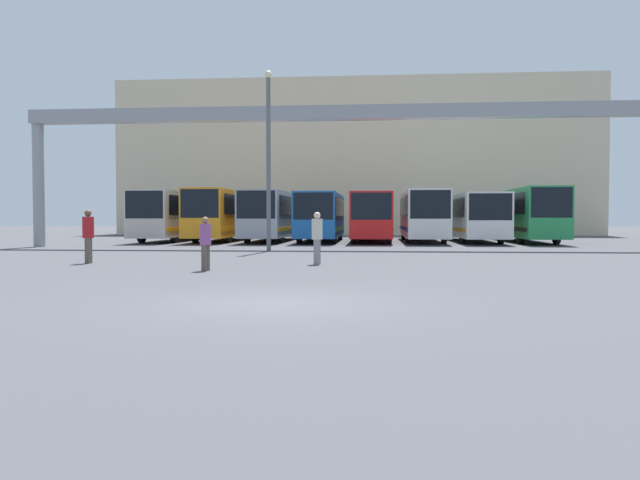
% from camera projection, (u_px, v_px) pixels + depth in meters
% --- Properties ---
extents(ground_plane, '(200.00, 200.00, 0.00)m').
position_uv_depth(ground_plane, '(275.00, 303.00, 11.46)').
color(ground_plane, '#47474C').
extents(building_backdrop, '(43.86, 12.00, 14.14)m').
position_uv_depth(building_backdrop, '(356.00, 162.00, 61.34)').
color(building_backdrop, beige).
rests_on(building_backdrop, ground).
extents(overhead_gantry, '(32.82, 0.80, 7.26)m').
position_uv_depth(overhead_gantry, '(339.00, 128.00, 31.83)').
color(overhead_gantry, gray).
rests_on(overhead_gantry, ground).
extents(bus_slot_0, '(2.48, 10.73, 3.23)m').
position_uv_depth(bus_slot_0, '(174.00, 213.00, 41.41)').
color(bus_slot_0, beige).
rests_on(bus_slot_0, ground).
extents(bus_slot_1, '(2.47, 12.44, 3.31)m').
position_uv_depth(bus_slot_1, '(225.00, 213.00, 41.98)').
color(bus_slot_1, orange).
rests_on(bus_slot_1, ground).
extents(bus_slot_2, '(2.46, 12.16, 3.22)m').
position_uv_depth(bus_slot_2, '(273.00, 213.00, 41.55)').
color(bus_slot_2, '#999EA5').
rests_on(bus_slot_2, ground).
extents(bus_slot_3, '(2.50, 10.68, 3.09)m').
position_uv_depth(bus_slot_3, '(321.00, 214.00, 40.53)').
color(bus_slot_3, '#1959A5').
rests_on(bus_slot_3, ground).
extents(bus_slot_4, '(2.51, 11.20, 3.07)m').
position_uv_depth(bus_slot_4, '(372.00, 214.00, 40.51)').
color(bus_slot_4, red).
rests_on(bus_slot_4, ground).
extents(bus_slot_5, '(2.46, 12.26, 3.21)m').
position_uv_depth(bus_slot_5, '(422.00, 213.00, 40.75)').
color(bus_slot_5, silver).
rests_on(bus_slot_5, ground).
extents(bus_slot_6, '(2.59, 12.49, 3.01)m').
position_uv_depth(bus_slot_6, '(473.00, 215.00, 40.58)').
color(bus_slot_6, silver).
rests_on(bus_slot_6, ground).
extents(bus_slot_7, '(2.44, 12.38, 3.34)m').
position_uv_depth(bus_slot_7, '(525.00, 212.00, 40.23)').
color(bus_slot_7, '#268C4C').
rests_on(bus_slot_7, ground).
extents(pedestrian_mid_right, '(0.38, 0.38, 1.84)m').
position_uv_depth(pedestrian_mid_right, '(88.00, 235.00, 21.38)').
color(pedestrian_mid_right, brown).
rests_on(pedestrian_mid_right, ground).
extents(pedestrian_far_center, '(0.33, 0.33, 1.60)m').
position_uv_depth(pedestrian_far_center, '(205.00, 242.00, 18.43)').
color(pedestrian_far_center, brown).
rests_on(pedestrian_far_center, ground).
extents(pedestrian_near_left, '(0.37, 0.37, 1.76)m').
position_uv_depth(pedestrian_near_left, '(317.00, 237.00, 20.96)').
color(pedestrian_near_left, gray).
rests_on(pedestrian_near_left, ground).
extents(lamp_post, '(0.36, 0.36, 8.33)m').
position_uv_depth(lamp_post, '(268.00, 154.00, 28.78)').
color(lamp_post, '#595B60').
rests_on(lamp_post, ground).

